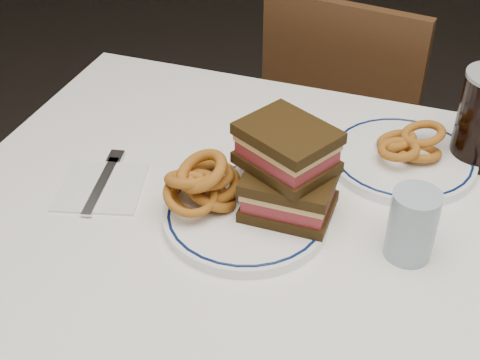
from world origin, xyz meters
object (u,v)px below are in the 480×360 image
(main_plate, at_px, (246,215))
(reuben_sandwich, at_px, (288,171))
(chair_far, at_px, (347,128))
(far_plate, at_px, (402,158))

(main_plate, relative_size, reuben_sandwich, 1.53)
(chair_far, distance_m, main_plate, 0.82)
(chair_far, xyz_separation_m, main_plate, (-0.02, -0.76, 0.30))
(reuben_sandwich, height_order, far_plate, reuben_sandwich)
(main_plate, bearing_deg, chair_far, 88.26)
(chair_far, xyz_separation_m, reuben_sandwich, (0.03, -0.73, 0.37))
(chair_far, distance_m, reuben_sandwich, 0.82)
(chair_far, relative_size, main_plate, 3.32)
(chair_far, bearing_deg, reuben_sandwich, -87.55)
(chair_far, distance_m, far_plate, 0.64)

